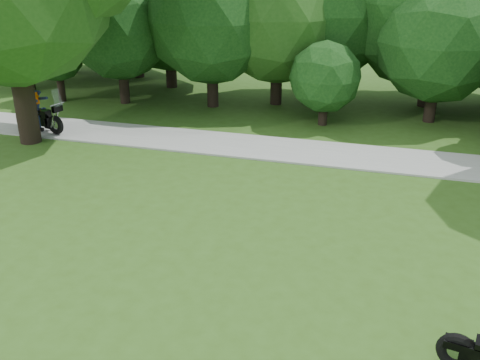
# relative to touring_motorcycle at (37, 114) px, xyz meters

# --- Properties ---
(ground) EXTENTS (100.00, 100.00, 0.00)m
(ground) POSITION_rel_touring_motorcycle_xyz_m (10.89, -7.48, -0.65)
(ground) COLOR #305317
(ground) RESTS_ON ground
(walkway) EXTENTS (60.00, 2.20, 0.06)m
(walkway) POSITION_rel_touring_motorcycle_xyz_m (10.89, 0.52, -0.62)
(walkway) COLOR gray
(walkway) RESTS_ON ground
(tree_line) EXTENTS (39.66, 11.93, 7.75)m
(tree_line) POSITION_rel_touring_motorcycle_xyz_m (9.50, 7.32, 3.11)
(tree_line) COLOR black
(tree_line) RESTS_ON ground
(touring_motorcycle) EXTENTS (2.13, 0.97, 1.64)m
(touring_motorcycle) POSITION_rel_touring_motorcycle_xyz_m (0.00, 0.00, 0.00)
(touring_motorcycle) COLOR black
(touring_motorcycle) RESTS_ON walkway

